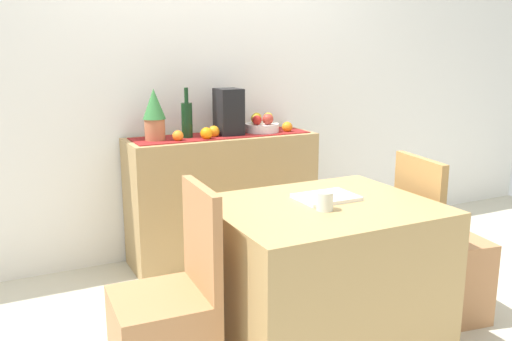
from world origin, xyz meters
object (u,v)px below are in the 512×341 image
at_px(sideboard_console, 222,198).
at_px(open_book, 326,197).
at_px(wine_bottle, 187,119).
at_px(coffee_maker, 229,112).
at_px(fruit_bowl, 262,128).
at_px(chair_near_window, 167,336).
at_px(potted_plant, 154,114).
at_px(dining_table, 321,279).
at_px(chair_by_corner, 439,270).
at_px(coffee_cup, 325,201).

relative_size(sideboard_console, open_book, 4.58).
height_order(sideboard_console, wine_bottle, wine_bottle).
height_order(wine_bottle, coffee_maker, wine_bottle).
height_order(fruit_bowl, chair_near_window, fruit_bowl).
xyz_separation_m(sideboard_console, potted_plant, (-0.46, 0.00, 0.61)).
distance_m(dining_table, chair_near_window, 0.77).
xyz_separation_m(chair_near_window, chair_by_corner, (1.54, 0.00, 0.00)).
relative_size(coffee_cup, chair_by_corner, 0.09).
bearing_deg(open_book, fruit_bowl, 76.74).
relative_size(fruit_bowl, chair_near_window, 0.26).
bearing_deg(fruit_bowl, chair_near_window, -130.38).
distance_m(sideboard_console, fruit_bowl, 0.56).
relative_size(potted_plant, coffee_cup, 3.96).
bearing_deg(coffee_cup, fruit_bowl, 73.75).
relative_size(dining_table, chair_by_corner, 1.12).
bearing_deg(fruit_bowl, potted_plant, 180.00).
xyz_separation_m(fruit_bowl, wine_bottle, (-0.55, 0.00, 0.09)).
distance_m(chair_near_window, chair_by_corner, 1.54).
bearing_deg(potted_plant, dining_table, -73.24).
height_order(potted_plant, chair_by_corner, potted_plant).
distance_m(fruit_bowl, wine_bottle, 0.55).
bearing_deg(wine_bottle, coffee_cup, -84.52).
relative_size(sideboard_console, potted_plant, 3.87).
relative_size(wine_bottle, coffee_cup, 3.94).
distance_m(potted_plant, chair_by_corner, 1.93).
xyz_separation_m(dining_table, chair_near_window, (-0.77, -0.00, -0.10)).
bearing_deg(open_book, potted_plant, 110.22).
bearing_deg(coffee_maker, sideboard_console, 180.00).
bearing_deg(fruit_bowl, dining_table, -105.28).
height_order(fruit_bowl, dining_table, fruit_bowl).
height_order(sideboard_console, coffee_maker, coffee_maker).
bearing_deg(potted_plant, coffee_cup, -76.05).
bearing_deg(coffee_cup, coffee_maker, 83.50).
bearing_deg(potted_plant, chair_by_corner, -48.63).
xyz_separation_m(fruit_bowl, coffee_cup, (-0.41, -1.41, -0.12)).
relative_size(potted_plant, open_book, 1.18).
bearing_deg(dining_table, chair_near_window, -179.94).
relative_size(dining_table, chair_near_window, 1.12).
bearing_deg(coffee_maker, coffee_cup, -96.50).
bearing_deg(dining_table, sideboard_console, 87.58).
bearing_deg(sideboard_console, chair_by_corner, -61.78).
bearing_deg(coffee_cup, chair_by_corner, 6.14).
height_order(wine_bottle, chair_near_window, wine_bottle).
bearing_deg(wine_bottle, coffee_maker, 0.00).
xyz_separation_m(potted_plant, coffee_cup, (0.35, -1.41, -0.26)).
bearing_deg(potted_plant, chair_near_window, -105.46).
height_order(coffee_maker, open_book, coffee_maker).
bearing_deg(coffee_cup, wine_bottle, 95.48).
bearing_deg(chair_by_corner, coffee_maker, 116.31).
bearing_deg(chair_by_corner, fruit_bowl, 106.98).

